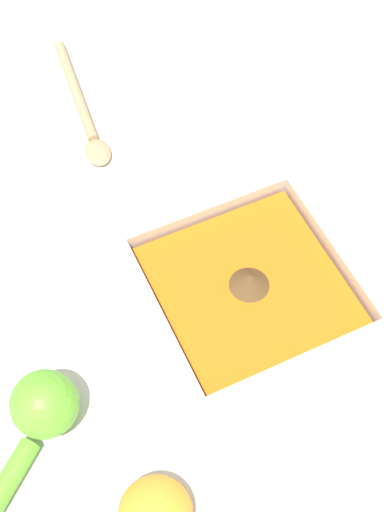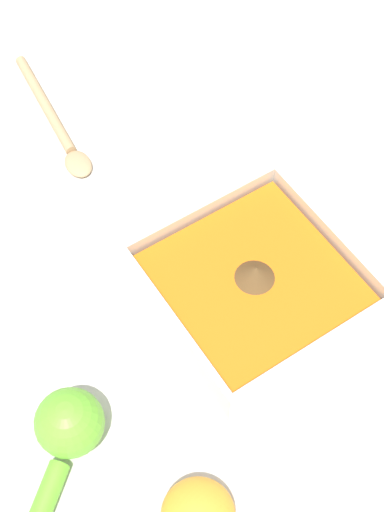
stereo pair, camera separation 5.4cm
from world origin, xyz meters
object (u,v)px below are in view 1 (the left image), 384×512
Objects in this scene: lemon_squeezer at (37,419)px; lemon_half at (156,512)px; wooden_spoon at (82,109)px; square_dish at (248,296)px.

lemon_squeezer reaches higher than lemon_half.
lemon_half reaches higher than wooden_spoon.
square_dish is 3.03× the size of lemon_half.
square_dish is 1.27× the size of lemon_squeezer.
square_dish reaches higher than lemon_squeezer.
square_dish is 0.21m from lemon_half.
lemon_half is at bearing -6.98° from wooden_spoon.
wooden_spoon is at bearing 99.66° from square_dish.
square_dish is at bearing 15.51° from wooden_spoon.
square_dish is 0.89× the size of wooden_spoon.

